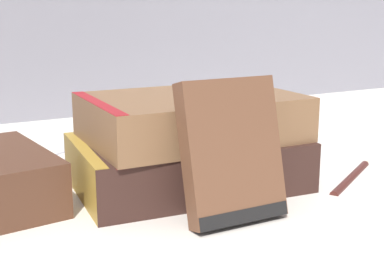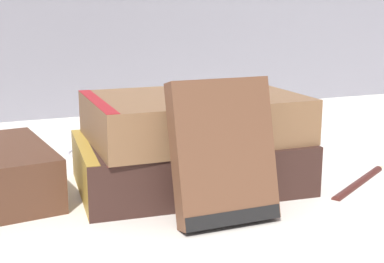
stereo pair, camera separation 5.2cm
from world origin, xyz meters
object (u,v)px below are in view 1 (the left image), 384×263
at_px(book_flat_top, 187,117).
at_px(book_leaning_front, 232,157).
at_px(book_flat_bottom, 182,162).
at_px(fountain_pen, 353,173).
at_px(pocket_watch, 210,90).
at_px(reading_glasses, 94,153).

bearing_deg(book_flat_top, book_leaning_front, -93.34).
bearing_deg(book_flat_bottom, fountain_pen, -14.07).
xyz_separation_m(book_flat_bottom, pocket_watch, (0.03, 0.00, 0.07)).
distance_m(book_flat_bottom, book_leaning_front, 0.11).
relative_size(book_leaning_front, reading_glasses, 1.14).
distance_m(pocket_watch, reading_glasses, 0.20).
distance_m(book_flat_top, reading_glasses, 0.19).
bearing_deg(book_leaning_front, book_flat_bottom, 88.30).
relative_size(book_flat_top, pocket_watch, 4.14).
distance_m(book_flat_top, pocket_watch, 0.04).
bearing_deg(reading_glasses, fountain_pen, -35.09).
relative_size(book_flat_bottom, book_flat_top, 1.11).
distance_m(book_leaning_front, fountain_pen, 0.20).
bearing_deg(book_flat_bottom, book_flat_top, -14.97).
xyz_separation_m(book_flat_bottom, book_flat_top, (0.01, -0.00, 0.05)).
bearing_deg(pocket_watch, reading_glasses, 115.18).
bearing_deg(reading_glasses, pocket_watch, -54.84).
height_order(book_leaning_front, reading_glasses, book_leaning_front).
distance_m(book_leaning_front, reading_glasses, 0.27).
distance_m(book_flat_top, fountain_pen, 0.20).
xyz_separation_m(book_flat_top, fountain_pen, (0.18, -0.06, -0.07)).
distance_m(book_flat_top, book_leaning_front, 0.10).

